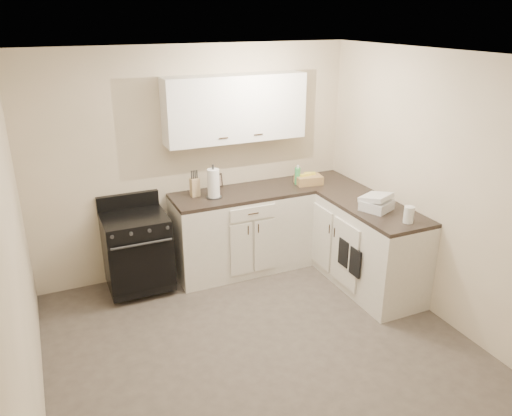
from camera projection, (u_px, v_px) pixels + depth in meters
name	position (u px, v px, depth m)	size (l,w,h in m)	color
floor	(263.00, 350.00, 4.42)	(3.60, 3.60, 0.00)	#473F38
ceiling	(265.00, 57.00, 3.51)	(3.60, 3.60, 0.00)	white
wall_back	(195.00, 162.00, 5.49)	(3.60, 3.60, 0.00)	beige
wall_right	(439.00, 190.00, 4.65)	(3.60, 3.60, 0.00)	beige
wall_left	(16.00, 264.00, 3.28)	(3.60, 3.60, 0.00)	beige
wall_front	(419.00, 351.00, 2.43)	(3.60, 3.60, 0.00)	beige
base_cabinets_back	(242.00, 232.00, 5.69)	(1.55, 0.60, 0.90)	silver
base_cabinets_right	(353.00, 238.00, 5.55)	(0.60, 1.90, 0.90)	silver
countertop_back	(242.00, 194.00, 5.52)	(1.55, 0.60, 0.04)	black
countertop_right	(357.00, 199.00, 5.38)	(0.60, 1.90, 0.04)	black
upper_cabinets	(235.00, 108.00, 5.31)	(1.55, 0.30, 0.70)	white
stove	(137.00, 252.00, 5.21)	(0.65, 0.56, 0.79)	black
knife_block	(195.00, 187.00, 5.36)	(0.09, 0.08, 0.20)	tan
paper_towel	(213.00, 183.00, 5.30)	(0.13, 0.13, 0.31)	white
soap_bottle	(297.00, 176.00, 5.73)	(0.07, 0.07, 0.20)	#3FA456
picture_frame	(218.00, 181.00, 5.64)	(0.12, 0.02, 0.15)	black
wicker_basket	(309.00, 180.00, 5.76)	(0.30, 0.20, 0.10)	tan
countertop_grill	(377.00, 205.00, 5.00)	(0.28, 0.26, 0.10)	silver
glass_jar	(409.00, 215.00, 4.68)	(0.10, 0.10, 0.16)	silver
oven_mitt_near	(355.00, 262.00, 5.00)	(0.02, 0.17, 0.29)	black
oven_mitt_far	(344.00, 253.00, 5.17)	(0.02, 0.17, 0.29)	black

